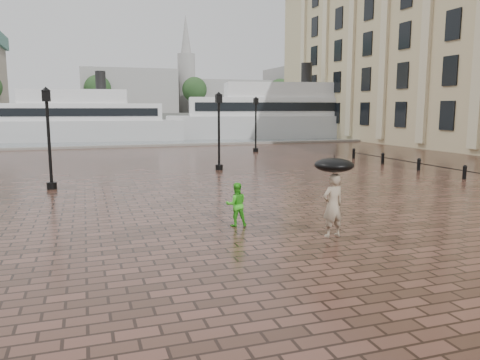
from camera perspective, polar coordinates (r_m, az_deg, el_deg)
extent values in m
plane|color=#352118|center=(13.72, 1.39, -6.53)|extent=(300.00, 300.00, 0.00)
plane|color=#485257|center=(104.61, -16.02, 6.47)|extent=(240.00, 240.00, 0.00)
cube|color=slate|center=(44.82, -12.61, 3.94)|extent=(80.00, 0.60, 0.30)
cube|color=#4C4C47|center=(172.53, -17.04, 7.54)|extent=(300.00, 60.00, 2.00)
cube|color=gray|center=(163.18, -13.51, 10.44)|extent=(30.00, 22.00, 14.00)
cube|color=gray|center=(169.87, -1.46, 10.10)|extent=(25.00, 22.00, 11.00)
cube|color=gray|center=(183.22, 9.25, 10.68)|extent=(35.00, 22.00, 16.00)
cylinder|color=gray|center=(166.28, -6.52, 11.63)|extent=(6.00, 6.00, 20.00)
cone|color=gray|center=(167.57, -6.61, 16.41)|extent=(5.00, 5.00, 18.00)
cylinder|color=#2D2119|center=(150.52, -16.87, 8.57)|extent=(1.00, 1.00, 8.00)
sphere|color=#1E3618|center=(150.63, -16.96, 10.66)|extent=(8.00, 8.00, 8.00)
cylinder|color=#2D2119|center=(154.35, -5.54, 8.89)|extent=(1.00, 1.00, 8.00)
sphere|color=#1E3618|center=(154.47, -5.57, 10.93)|extent=(8.00, 8.00, 8.00)
cylinder|color=#2D2119|center=(163.69, 4.88, 8.90)|extent=(1.00, 1.00, 8.00)
sphere|color=#1E3618|center=(163.80, 4.90, 10.82)|extent=(8.00, 8.00, 8.00)
cylinder|color=#2D2119|center=(177.66, 13.91, 8.66)|extent=(1.00, 1.00, 8.00)
sphere|color=#1E3618|center=(177.76, 13.97, 10.43)|extent=(8.00, 8.00, 8.00)
cylinder|color=black|center=(26.68, 25.69, 0.76)|extent=(0.20, 0.20, 0.60)
sphere|color=black|center=(26.65, 25.74, 1.44)|extent=(0.22, 0.22, 0.22)
cylinder|color=black|center=(29.27, 20.95, 1.69)|extent=(0.20, 0.20, 0.60)
sphere|color=black|center=(29.24, 20.99, 2.31)|extent=(0.22, 0.22, 0.22)
cylinder|color=black|center=(32.04, 17.00, 2.45)|extent=(0.20, 0.20, 0.60)
sphere|color=black|center=(32.01, 17.03, 3.02)|extent=(0.22, 0.22, 0.22)
cylinder|color=black|center=(34.93, 13.69, 3.08)|extent=(0.20, 0.20, 0.60)
sphere|color=black|center=(34.90, 13.71, 3.60)|extent=(0.22, 0.22, 0.22)
cylinder|color=black|center=(22.77, -21.96, -0.63)|extent=(0.44, 0.44, 0.30)
cylinder|color=black|center=(22.56, -22.23, 4.01)|extent=(0.14, 0.14, 4.00)
cube|color=black|center=(22.51, -22.55, 9.47)|extent=(0.35, 0.35, 0.50)
sphere|color=beige|center=(22.51, -22.55, 9.47)|extent=(0.28, 0.28, 0.28)
cylinder|color=black|center=(27.71, -2.56, 1.58)|extent=(0.44, 0.44, 0.30)
cylinder|color=black|center=(27.54, -2.59, 5.40)|extent=(0.14, 0.14, 4.00)
cube|color=black|center=(27.50, -2.62, 9.88)|extent=(0.35, 0.35, 0.50)
sphere|color=beige|center=(27.50, -2.62, 9.88)|extent=(0.28, 0.28, 0.28)
cylinder|color=black|center=(39.02, 1.92, 3.68)|extent=(0.44, 0.44, 0.30)
cylinder|color=black|center=(38.90, 1.93, 6.39)|extent=(0.14, 0.14, 4.00)
cube|color=black|center=(38.87, 1.95, 9.56)|extent=(0.35, 0.35, 0.50)
sphere|color=beige|center=(38.87, 1.95, 9.56)|extent=(0.28, 0.28, 0.28)
imported|color=tan|center=(13.44, 11.25, -3.05)|extent=(0.71, 0.51, 1.81)
imported|color=green|center=(14.44, -0.46, -2.99)|extent=(0.71, 0.58, 1.36)
cube|color=#BDBDBD|center=(55.28, -19.29, 5.70)|extent=(23.77, 8.07, 2.24)
cube|color=silver|center=(55.22, -19.40, 7.83)|extent=(19.06, 6.83, 1.86)
cube|color=silver|center=(55.23, -19.49, 9.57)|extent=(11.58, 5.47, 1.49)
cylinder|color=black|center=(55.03, -16.63, 11.46)|extent=(1.12, 1.12, 2.24)
cube|color=black|center=(52.77, -19.73, 7.79)|extent=(17.62, 2.01, 0.84)
cube|color=black|center=(57.68, -19.10, 7.86)|extent=(17.62, 2.01, 0.84)
cube|color=#BDBDBD|center=(58.37, 4.82, 6.50)|extent=(28.33, 11.68, 2.65)
cube|color=silver|center=(58.33, 4.85, 8.89)|extent=(22.75, 9.77, 2.21)
cube|color=silver|center=(58.36, 4.88, 10.84)|extent=(13.96, 7.47, 1.77)
cylinder|color=black|center=(59.26, 8.11, 12.67)|extent=(1.32, 1.32, 2.65)
cube|color=black|center=(55.47, 5.51, 8.88)|extent=(20.61, 4.03, 0.99)
cube|color=black|center=(61.18, 4.26, 8.89)|extent=(20.61, 4.03, 0.99)
cylinder|color=black|center=(13.33, 11.33, -0.38)|extent=(0.02, 0.02, 0.95)
ellipsoid|color=black|center=(13.26, 11.39, 1.79)|extent=(1.10, 1.10, 0.39)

